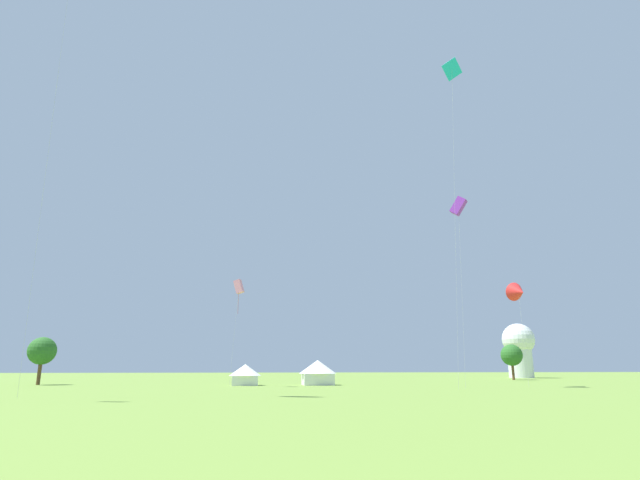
% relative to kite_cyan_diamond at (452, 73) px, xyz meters
% --- Properties ---
extents(kite_cyan_diamond, '(3.62, 1.89, 37.41)m').
position_rel_kite_cyan_diamond_xyz_m(kite_cyan_diamond, '(0.00, 0.00, 0.00)').
color(kite_cyan_diamond, '#1EB7CC').
rests_on(kite_cyan_diamond, ground).
extents(kite_red_delta, '(2.35, 2.37, 11.89)m').
position_rel_kite_cyan_diamond_xyz_m(kite_red_delta, '(8.50, 4.98, -24.97)').
color(kite_red_delta, red).
rests_on(kite_red_delta, ground).
extents(kite_pink_box, '(1.38, 1.92, 12.15)m').
position_rel_kite_cyan_diamond_xyz_m(kite_pink_box, '(-23.94, 9.39, -24.35)').
color(kite_pink_box, pink).
rests_on(kite_pink_box, ground).
extents(kite_purple_box, '(2.29, 2.35, 21.67)m').
position_rel_kite_cyan_diamond_xyz_m(kite_purple_box, '(1.36, 3.88, -15.12)').
color(kite_purple_box, purple).
rests_on(kite_purple_box, ground).
extents(festival_tent_right, '(3.81, 3.81, 2.48)m').
position_rel_kite_cyan_diamond_xyz_m(festival_tent_right, '(-22.88, 13.66, -34.25)').
color(festival_tent_right, white).
rests_on(festival_tent_right, ground).
extents(festival_tent_center, '(4.58, 4.58, 2.98)m').
position_rel_kite_cyan_diamond_xyz_m(festival_tent_center, '(-14.03, 13.66, -33.97)').
color(festival_tent_center, white).
rests_on(festival_tent_center, ground).
extents(observatory_dome, '(6.40, 6.40, 10.80)m').
position_rel_kite_cyan_diamond_xyz_m(observatory_dome, '(31.91, 48.69, -29.61)').
color(observatory_dome, white).
rests_on(observatory_dome, ground).
extents(tree_distant_left, '(3.40, 3.40, 5.81)m').
position_rel_kite_cyan_diamond_xyz_m(tree_distant_left, '(-48.19, 18.76, -31.54)').
color(tree_distant_left, brown).
rests_on(tree_distant_left, ground).
extents(tree_distant_right, '(3.63, 3.63, 5.95)m').
position_rel_kite_cyan_diamond_xyz_m(tree_distant_right, '(22.34, 33.96, -31.52)').
color(tree_distant_right, brown).
rests_on(tree_distant_right, ground).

